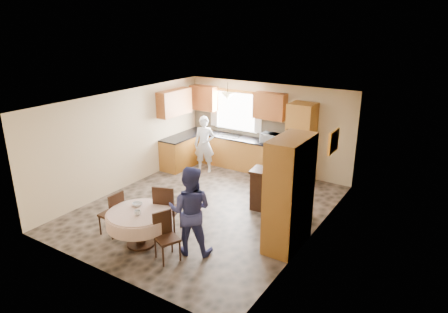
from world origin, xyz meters
name	(u,v)px	position (x,y,z in m)	size (l,w,h in m)	color
floor	(207,207)	(0.00, 0.00, 0.00)	(5.00, 6.00, 0.01)	#6F5C4E
ceiling	(205,101)	(0.00, 0.00, 2.50)	(5.00, 6.00, 0.01)	white
wall_back	(267,127)	(0.00, 3.00, 1.25)	(5.00, 0.02, 2.50)	tan
wall_front	(101,208)	(0.00, -3.00, 1.25)	(5.00, 0.02, 2.50)	tan
wall_left	(125,139)	(-2.50, 0.00, 1.25)	(0.02, 6.00, 2.50)	tan
wall_right	(314,180)	(2.50, 0.00, 1.25)	(0.02, 6.00, 2.50)	tan
window	(236,111)	(-1.00, 2.98, 1.60)	(1.40, 0.03, 1.10)	white
curtain_left	(214,107)	(-1.75, 2.93, 1.65)	(0.22, 0.02, 1.15)	white
curtain_right	(258,113)	(-0.25, 2.93, 1.65)	(0.22, 0.02, 1.15)	white
base_cab_back	(235,152)	(-0.85, 2.70, 0.44)	(3.30, 0.60, 0.88)	#CB8236
counter_back	(236,137)	(-0.85, 2.70, 0.90)	(3.30, 0.64, 0.04)	black
base_cab_left	(180,153)	(-2.20, 1.80, 0.44)	(0.60, 1.20, 0.88)	#CB8236
counter_left	(180,138)	(-2.20, 1.80, 0.90)	(0.64, 1.20, 0.04)	black
backsplash	(241,126)	(-0.85, 2.99, 1.18)	(3.30, 0.02, 0.55)	tan
wall_cab_left	(204,98)	(-2.05, 2.83, 1.91)	(0.85, 0.33, 0.72)	#B6662D
wall_cab_right	(270,106)	(0.15, 2.83, 1.91)	(0.90, 0.33, 0.72)	#B6662D
wall_cab_side	(174,103)	(-2.33, 1.80, 1.91)	(0.33, 1.20, 0.72)	#B6662D
oven_tower	(301,143)	(1.15, 2.69, 1.06)	(0.66, 0.62, 2.12)	#CB8236
oven_upper	(296,139)	(1.15, 2.38, 1.25)	(0.56, 0.01, 0.45)	black
oven_lower	(295,157)	(1.15, 2.38, 0.75)	(0.56, 0.01, 0.45)	black
pendant	(228,96)	(-1.00, 2.50, 2.12)	(0.36, 0.36, 0.18)	beige
sideboard	(278,193)	(1.45, 0.73, 0.44)	(1.25, 0.51, 0.89)	#391F0F
space_heater	(276,202)	(1.50, 0.52, 0.30)	(0.44, 0.31, 0.61)	black
cupboard	(289,194)	(2.22, -0.50, 1.09)	(0.57, 1.14, 2.17)	#CB8236
dining_table	(139,219)	(-0.17, -2.00, 0.55)	(1.24, 1.24, 0.70)	#391F0F
chair_left	(114,212)	(-0.88, -1.99, 0.51)	(0.40, 0.40, 0.93)	#391F0F
chair_back	(166,207)	(-0.02, -1.40, 0.59)	(0.59, 0.59, 1.07)	#391F0F
chair_right	(165,233)	(0.53, -2.08, 0.49)	(0.51, 0.51, 0.89)	#391F0F
framed_picture	(333,141)	(2.47, 1.15, 1.71)	(0.06, 0.58, 0.48)	gold
microwave	(270,138)	(0.29, 2.65, 1.06)	(0.51, 0.35, 0.28)	silver
person_sink	(204,144)	(-1.40, 1.90, 0.80)	(0.59, 0.38, 1.60)	silver
person_dining	(190,211)	(0.80, -1.67, 0.85)	(0.83, 0.64, 1.70)	navy
bowl_sideboard	(267,171)	(1.16, 0.73, 0.91)	(0.20, 0.20, 0.05)	#B2B2B2
bottle_sideboard	(291,171)	(1.73, 0.73, 1.04)	(0.12, 0.12, 0.30)	silver
cup_table	(138,213)	(-0.09, -2.11, 0.75)	(0.12, 0.12, 0.09)	#B2B2B2
bowl_table	(137,204)	(-0.37, -1.83, 0.73)	(0.20, 0.20, 0.06)	#B2B2B2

